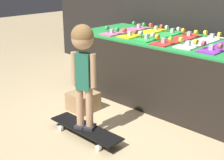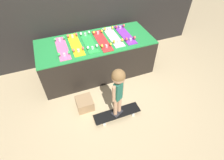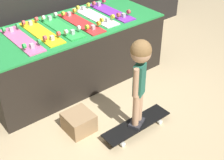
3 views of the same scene
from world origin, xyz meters
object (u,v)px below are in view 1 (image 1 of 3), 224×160
(storage_box, at_px, (83,101))
(skateboard_green_on_rack, at_px, (160,35))
(skateboard_white_on_rack, at_px, (201,42))
(skateboard_on_floor, at_px, (85,129))
(skateboard_red_on_rack, at_px, (177,39))
(skateboard_yellow_on_rack, at_px, (144,32))
(skateboard_pink_on_rack, at_px, (126,30))
(skateboard_purple_on_rack, at_px, (223,45))
(child, at_px, (83,58))

(storage_box, bearing_deg, skateboard_green_on_rack, 66.54)
(skateboard_white_on_rack, bearing_deg, skateboard_on_floor, -108.16)
(skateboard_green_on_rack, xyz_separation_m, skateboard_red_on_rack, (0.25, -0.04, 0.00))
(skateboard_yellow_on_rack, xyz_separation_m, skateboard_red_on_rack, (0.50, -0.05, 0.00))
(skateboard_yellow_on_rack, relative_size, skateboard_white_on_rack, 1.00)
(skateboard_red_on_rack, bearing_deg, skateboard_yellow_on_rack, 174.18)
(skateboard_pink_on_rack, distance_m, skateboard_red_on_rack, 0.76)
(skateboard_red_on_rack, distance_m, skateboard_white_on_rack, 0.26)
(skateboard_white_on_rack, bearing_deg, skateboard_purple_on_rack, -1.24)
(child, distance_m, storage_box, 0.90)
(skateboard_purple_on_rack, relative_size, child, 0.80)
(skateboard_purple_on_rack, height_order, child, child)
(skateboard_on_floor, bearing_deg, child, 91.79)
(skateboard_on_floor, relative_size, child, 0.83)
(skateboard_yellow_on_rack, bearing_deg, skateboard_green_on_rack, -2.83)
(skateboard_yellow_on_rack, distance_m, child, 1.32)
(skateboard_green_on_rack, distance_m, skateboard_on_floor, 1.44)
(skateboard_purple_on_rack, distance_m, child, 1.44)
(skateboard_red_on_rack, relative_size, skateboard_white_on_rack, 1.00)
(skateboard_white_on_rack, distance_m, child, 1.34)
(skateboard_white_on_rack, height_order, skateboard_purple_on_rack, same)
(skateboard_red_on_rack, xyz_separation_m, skateboard_purple_on_rack, (0.50, 0.05, 0.00))
(skateboard_pink_on_rack, relative_size, skateboard_yellow_on_rack, 1.00)
(skateboard_red_on_rack, distance_m, skateboard_on_floor, 1.41)
(child, bearing_deg, skateboard_pink_on_rack, 90.11)
(skateboard_white_on_rack, distance_m, storage_box, 1.42)
(skateboard_yellow_on_rack, bearing_deg, skateboard_white_on_rack, 0.29)
(skateboard_pink_on_rack, height_order, storage_box, skateboard_pink_on_rack)
(skateboard_yellow_on_rack, relative_size, skateboard_purple_on_rack, 1.00)
(skateboard_red_on_rack, xyz_separation_m, skateboard_white_on_rack, (0.25, 0.06, 0.00))
(child, bearing_deg, skateboard_purple_on_rack, 36.87)
(skateboard_white_on_rack, relative_size, storage_box, 2.68)
(skateboard_purple_on_rack, xyz_separation_m, child, (-0.67, -1.27, -0.00))
(skateboard_yellow_on_rack, xyz_separation_m, skateboard_on_floor, (0.34, -1.27, -0.69))
(skateboard_yellow_on_rack, height_order, skateboard_red_on_rack, same)
(skateboard_pink_on_rack, distance_m, skateboard_white_on_rack, 1.01)
(skateboard_red_on_rack, relative_size, storage_box, 2.68)
(skateboard_yellow_on_rack, xyz_separation_m, skateboard_purple_on_rack, (1.01, -0.00, 0.00))
(skateboard_purple_on_rack, height_order, skateboard_on_floor, skateboard_purple_on_rack)
(skateboard_pink_on_rack, height_order, skateboard_green_on_rack, same)
(child, bearing_deg, storage_box, 115.00)
(skateboard_purple_on_rack, distance_m, skateboard_on_floor, 1.59)
(skateboard_purple_on_rack, xyz_separation_m, skateboard_on_floor, (-0.67, -1.27, -0.69))
(skateboard_green_on_rack, height_order, skateboard_purple_on_rack, same)
(skateboard_pink_on_rack, bearing_deg, skateboard_white_on_rack, 2.07)
(skateboard_yellow_on_rack, bearing_deg, skateboard_red_on_rack, -5.82)
(skateboard_red_on_rack, relative_size, skateboard_purple_on_rack, 1.00)
(skateboard_green_on_rack, relative_size, storage_box, 2.68)
(skateboard_red_on_rack, bearing_deg, storage_box, -127.08)
(skateboard_yellow_on_rack, bearing_deg, storage_box, -98.18)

